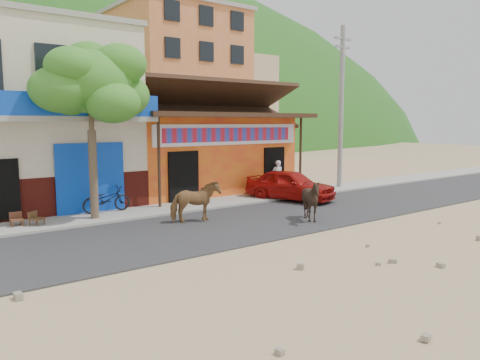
# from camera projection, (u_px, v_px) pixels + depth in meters

# --- Properties ---
(ground) EXTENTS (120.00, 120.00, 0.00)m
(ground) POSITION_uv_depth(u_px,v_px,m) (312.00, 234.00, 14.25)
(ground) COLOR #9E825B
(ground) RESTS_ON ground
(road) EXTENTS (60.00, 5.00, 0.04)m
(road) POSITION_uv_depth(u_px,v_px,m) (259.00, 220.00, 16.23)
(road) COLOR #28282B
(road) RESTS_ON ground
(sidewalk) EXTENTS (60.00, 2.00, 0.12)m
(sidewalk) POSITION_uv_depth(u_px,v_px,m) (204.00, 205.00, 18.98)
(sidewalk) COLOR gray
(sidewalk) RESTS_ON ground
(dance_club) EXTENTS (8.00, 6.00, 3.60)m
(dance_club) POSITION_uv_depth(u_px,v_px,m) (194.00, 155.00, 23.13)
(dance_club) COLOR orange
(dance_club) RESTS_ON ground
(cafe_building) EXTENTS (7.00, 6.00, 7.00)m
(cafe_building) POSITION_uv_depth(u_px,v_px,m) (31.00, 119.00, 18.41)
(cafe_building) COLOR beige
(cafe_building) RESTS_ON ground
(apartment_front) EXTENTS (9.00, 9.00, 12.00)m
(apartment_front) POSITION_uv_depth(u_px,v_px,m) (176.00, 90.00, 37.88)
(apartment_front) COLOR #CC723F
(apartment_front) RESTS_ON ground
(apartment_rear) EXTENTS (8.00, 8.00, 10.00)m
(apartment_rear) POSITION_uv_depth(u_px,v_px,m) (224.00, 107.00, 48.15)
(apartment_rear) COLOR tan
(apartment_rear) RESTS_ON ground
(tree) EXTENTS (3.00, 3.00, 6.00)m
(tree) POSITION_uv_depth(u_px,v_px,m) (92.00, 130.00, 15.69)
(tree) COLOR #2D721E
(tree) RESTS_ON sidewalk
(utility_pole) EXTENTS (0.24, 0.24, 8.00)m
(utility_pole) POSITION_uv_depth(u_px,v_px,m) (341.00, 108.00, 23.42)
(utility_pole) COLOR gray
(utility_pole) RESTS_ON sidewalk
(cow_tan) EXTENTS (1.77, 1.08, 1.39)m
(cow_tan) POSITION_uv_depth(u_px,v_px,m) (195.00, 202.00, 15.67)
(cow_tan) COLOR olive
(cow_tan) RESTS_ON road
(cow_dark) EXTENTS (1.57, 1.47, 1.42)m
(cow_dark) POSITION_uv_depth(u_px,v_px,m) (311.00, 200.00, 15.88)
(cow_dark) COLOR black
(cow_dark) RESTS_ON road
(red_car) EXTENTS (2.74, 4.20, 1.33)m
(red_car) POSITION_uv_depth(u_px,v_px,m) (290.00, 185.00, 20.14)
(red_car) COLOR #9F0E0B
(red_car) RESTS_ON road
(scooter) EXTENTS (1.78, 0.63, 0.93)m
(scooter) POSITION_uv_depth(u_px,v_px,m) (107.00, 200.00, 17.04)
(scooter) COLOR black
(scooter) RESTS_ON sidewalk
(pedestrian) EXTENTS (0.63, 0.51, 1.49)m
(pedestrian) POSITION_uv_depth(u_px,v_px,m) (277.00, 176.00, 22.06)
(pedestrian) COLOR silver
(pedestrian) RESTS_ON sidewalk
(cafe_chair_left) EXTENTS (0.39, 0.39, 0.81)m
(cafe_chair_left) POSITION_uv_depth(u_px,v_px,m) (16.00, 213.00, 14.78)
(cafe_chair_left) COLOR #4E251A
(cafe_chair_left) RESTS_ON sidewalk
(cafe_chair_right) EXTENTS (0.52, 0.52, 0.81)m
(cafe_chair_right) POSITION_uv_depth(u_px,v_px,m) (37.00, 212.00, 14.91)
(cafe_chair_right) COLOR #472D17
(cafe_chair_right) RESTS_ON sidewalk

